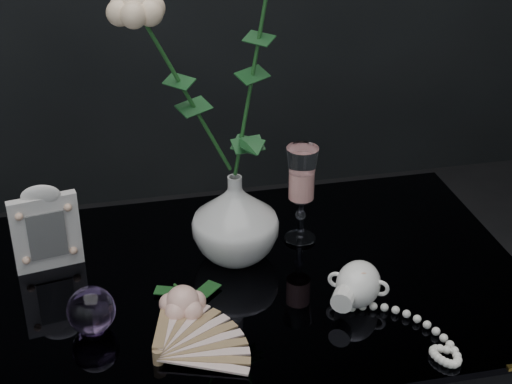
{
  "coord_description": "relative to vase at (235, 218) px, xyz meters",
  "views": [
    {
      "loc": [
        -0.14,
        -0.99,
        1.5
      ],
      "look_at": [
        0.08,
        0.05,
        0.92
      ],
      "focal_mm": 55.0,
      "sensor_mm": 36.0,
      "label": 1
    }
  ],
  "objects": [
    {
      "name": "vase",
      "position": [
        0.0,
        0.0,
        0.0
      ],
      "size": [
        0.17,
        0.17,
        0.15
      ],
      "primitive_type": "imported",
      "rotation": [
        0.0,
        0.0,
        -0.18
      ],
      "color": "silver",
      "rests_on": "table"
    },
    {
      "name": "wine_glass",
      "position": [
        0.12,
        0.03,
        0.01
      ],
      "size": [
        0.07,
        0.07,
        0.18
      ],
      "primitive_type": null,
      "rotation": [
        0.0,
        0.0,
        -0.21
      ],
      "color": "white",
      "rests_on": "table"
    },
    {
      "name": "picture_frame",
      "position": [
        -0.31,
        0.04,
        0.0
      ],
      "size": [
        0.13,
        0.11,
        0.15
      ],
      "primitive_type": null,
      "rotation": [
        0.0,
        0.0,
        0.18
      ],
      "color": "silver",
      "rests_on": "table"
    },
    {
      "name": "paperweight",
      "position": [
        -0.24,
        -0.15,
        -0.04
      ],
      "size": [
        0.07,
        0.07,
        0.07
      ],
      "primitive_type": null,
      "rotation": [
        0.0,
        0.0,
        0.02
      ],
      "color": "#A278C4",
      "rests_on": "table"
    },
    {
      "name": "paper_fan",
      "position": [
        -0.16,
        -0.24,
        -0.06
      ],
      "size": [
        0.27,
        0.21,
        0.03
      ],
      "primitive_type": null,
      "rotation": [
        0.0,
        0.0,
        0.04
      ],
      "color": "beige",
      "rests_on": "table"
    },
    {
      "name": "loose_rose",
      "position": [
        -0.11,
        -0.15,
        -0.05
      ],
      "size": [
        0.16,
        0.18,
        0.05
      ],
      "primitive_type": null,
      "rotation": [
        0.0,
        0.0,
        0.26
      ],
      "color": "#FFB7A4",
      "rests_on": "table"
    },
    {
      "name": "pearl_jar",
      "position": [
        0.16,
        -0.17,
        -0.04
      ],
      "size": [
        0.33,
        0.34,
        0.07
      ],
      "primitive_type": null,
      "rotation": [
        0.0,
        0.0,
        -0.54
      ],
      "color": "white",
      "rests_on": "table"
    },
    {
      "name": "roses",
      "position": [
        -0.01,
        0.0,
        0.29
      ],
      "size": [
        0.29,
        0.13,
        0.46
      ],
      "color": "#FFD0A6",
      "rests_on": "vase"
    }
  ]
}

